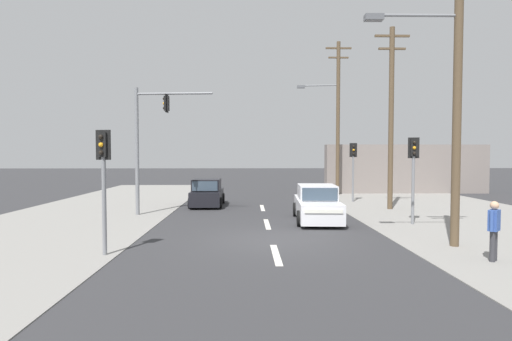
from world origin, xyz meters
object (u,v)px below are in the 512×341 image
traffic_signal_mast (148,134)px  utility_pole_foreground_right (453,75)px  pedestal_signal_left_kerb (104,171)px  pedestal_signal_far_median (353,162)px  utility_pole_background_right (336,114)px  hatchback_crossing_left (207,193)px  pedestrian_at_kerb (494,228)px  sedan_oncoming_mid (317,205)px  utility_pole_midground_right (391,114)px  pedestal_signal_right_kerb (413,166)px

traffic_signal_mast → utility_pole_foreground_right: bearing=-31.4°
pedestal_signal_left_kerb → pedestal_signal_far_median: 16.36m
utility_pole_background_right → traffic_signal_mast: bearing=-140.0°
traffic_signal_mast → hatchback_crossing_left: size_ratio=1.65×
pedestrian_at_kerb → sedan_oncoming_mid: bearing=118.1°
utility_pole_foreground_right → utility_pole_background_right: 15.84m
traffic_signal_mast → utility_pole_midground_right: bearing=8.2°
hatchback_crossing_left → pedestrian_at_kerb: size_ratio=2.23×
utility_pole_foreground_right → traffic_signal_mast: utility_pole_foreground_right is taller
utility_pole_background_right → pedestal_signal_right_kerb: 12.41m
utility_pole_background_right → hatchback_crossing_left: 11.47m
utility_pole_midground_right → hatchback_crossing_left: size_ratio=2.59×
utility_pole_midground_right → pedestal_signal_right_kerb: 5.26m
traffic_signal_mast → pedestal_signal_right_kerb: 11.83m
utility_pole_midground_right → hatchback_crossing_left: (-9.70, 1.56, -4.25)m
utility_pole_foreground_right → utility_pole_background_right: (-0.03, 15.84, 0.45)m
traffic_signal_mast → hatchback_crossing_left: 5.16m
pedestal_signal_far_median → pedestrian_at_kerb: size_ratio=2.18×
pedestal_signal_left_kerb → hatchback_crossing_left: (1.83, 10.86, -1.71)m
utility_pole_midground_right → pedestrian_at_kerb: 11.01m
utility_pole_foreground_right → pedestal_signal_left_kerb: 10.78m
utility_pole_foreground_right → sedan_oncoming_mid: (-3.30, 4.88, -4.59)m
pedestal_signal_right_kerb → sedan_oncoming_mid: (-3.75, 0.99, -1.71)m
pedestal_signal_far_median → pedestrian_at_kerb: bearing=-89.3°
utility_pole_midground_right → utility_pole_foreground_right: bearing=-97.9°
utility_pole_background_right → traffic_signal_mast: (-10.92, -9.15, -1.91)m
utility_pole_foreground_right → traffic_signal_mast: 12.91m
hatchback_crossing_left → utility_pole_midground_right: bearing=-9.2°
utility_pole_foreground_right → pedestrian_at_kerb: (0.25, -1.76, -4.36)m
pedestal_signal_left_kerb → utility_pole_background_right: bearing=58.2°
utility_pole_background_right → hatchback_crossing_left: bearing=-145.6°
pedestal_signal_left_kerb → pedestrian_at_kerb: size_ratio=2.18×
utility_pole_foreground_right → pedestal_signal_far_median: bearing=89.5°
hatchback_crossing_left → pedestrian_at_kerb: (8.78, -11.77, 0.22)m
utility_pole_midground_right → utility_pole_background_right: (-1.20, 7.39, 0.79)m
utility_pole_foreground_right → hatchback_crossing_left: (-8.53, 10.01, -4.59)m
utility_pole_midground_right → pedestal_signal_far_median: bearing=108.1°
pedestal_signal_far_median → hatchback_crossing_left: bearing=-168.7°
pedestal_signal_right_kerb → sedan_oncoming_mid: pedestal_signal_right_kerb is taller
pedestal_signal_right_kerb → pedestrian_at_kerb: (-0.20, -5.65, -1.49)m
pedestal_signal_far_median → pedestrian_at_kerb: (0.16, -13.50, -1.49)m
utility_pole_background_right → pedestrian_at_kerb: utility_pole_background_right is taller
utility_pole_midground_right → pedestal_signal_far_median: size_ratio=2.65×
utility_pole_background_right → pedestal_signal_right_kerb: bearing=-87.7°
pedestal_signal_left_kerb → pedestrian_at_kerb: pedestal_signal_left_kerb is taller
sedan_oncoming_mid → pedestal_signal_right_kerb: bearing=-14.8°
traffic_signal_mast → pedestal_signal_right_kerb: bearing=-13.8°
pedestal_signal_left_kerb → pedestrian_at_kerb: (10.61, -0.91, -1.49)m
utility_pole_foreground_right → sedan_oncoming_mid: bearing=124.0°
utility_pole_background_right → pedestal_signal_left_kerb: 19.90m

